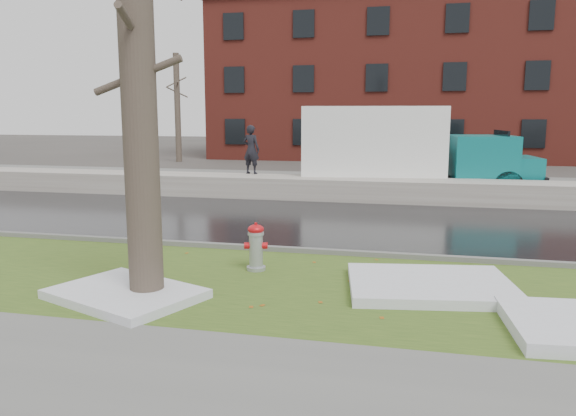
% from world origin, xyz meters
% --- Properties ---
extents(ground, '(120.00, 120.00, 0.00)m').
position_xyz_m(ground, '(0.00, 0.00, 0.00)').
color(ground, '#47423D').
rests_on(ground, ground).
extents(verge, '(60.00, 4.50, 0.04)m').
position_xyz_m(verge, '(0.00, -1.25, 0.02)').
color(verge, '#314C19').
rests_on(verge, ground).
extents(sidewalk, '(60.00, 3.00, 0.05)m').
position_xyz_m(sidewalk, '(0.00, -5.00, 0.03)').
color(sidewalk, slate).
rests_on(sidewalk, ground).
extents(road, '(60.00, 7.00, 0.03)m').
position_xyz_m(road, '(0.00, 4.50, 0.01)').
color(road, black).
rests_on(road, ground).
extents(parking_lot, '(60.00, 9.00, 0.03)m').
position_xyz_m(parking_lot, '(0.00, 13.00, 0.01)').
color(parking_lot, slate).
rests_on(parking_lot, ground).
extents(curb, '(60.00, 0.15, 0.14)m').
position_xyz_m(curb, '(0.00, 1.00, 0.07)').
color(curb, slate).
rests_on(curb, ground).
extents(snowbank, '(60.00, 1.60, 0.75)m').
position_xyz_m(snowbank, '(0.00, 8.70, 0.38)').
color(snowbank, '#AEA99F').
rests_on(snowbank, ground).
extents(brick_building, '(26.00, 12.00, 10.00)m').
position_xyz_m(brick_building, '(2.00, 30.00, 5.00)').
color(brick_building, maroon).
rests_on(brick_building, ground).
extents(bg_tree_left, '(1.40, 1.62, 6.50)m').
position_xyz_m(bg_tree_left, '(-12.00, 22.00, 3.33)').
color(bg_tree_left, brown).
rests_on(bg_tree_left, ground).
extents(bg_tree_center, '(1.40, 1.62, 6.50)m').
position_xyz_m(bg_tree_center, '(-6.00, 26.00, 3.33)').
color(bg_tree_center, brown).
rests_on(bg_tree_center, ground).
extents(fire_hydrant, '(0.44, 0.40, 0.89)m').
position_xyz_m(fire_hydrant, '(-0.49, -0.48, 0.51)').
color(fire_hydrant, '#A0A4A8').
rests_on(fire_hydrant, verge).
extents(tree, '(1.37, 1.63, 6.62)m').
position_xyz_m(tree, '(-1.73, -2.34, 3.37)').
color(tree, brown).
rests_on(tree, verge).
extents(box_truck, '(9.58, 3.15, 3.16)m').
position_xyz_m(box_truck, '(1.75, 10.28, 1.67)').
color(box_truck, black).
rests_on(box_truck, ground).
extents(worker, '(0.72, 0.56, 1.75)m').
position_xyz_m(worker, '(-3.52, 9.30, 1.63)').
color(worker, black).
rests_on(worker, snowbank).
extents(snow_patch_near, '(2.88, 2.38, 0.16)m').
position_xyz_m(snow_patch_near, '(2.62, -0.98, 0.12)').
color(snow_patch_near, silver).
rests_on(snow_patch_near, verge).
extents(snow_patch_far, '(2.64, 2.31, 0.14)m').
position_xyz_m(snow_patch_far, '(-2.02, -2.50, 0.11)').
color(snow_patch_far, silver).
rests_on(snow_patch_far, verge).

